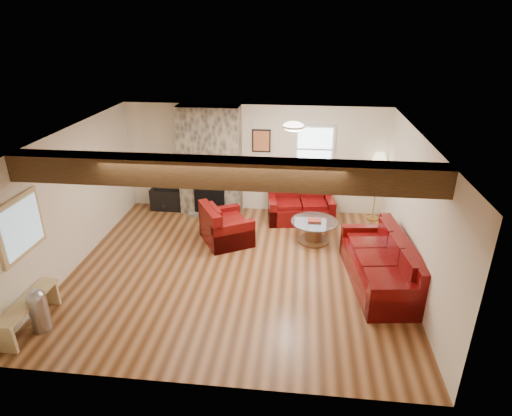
{
  "coord_description": "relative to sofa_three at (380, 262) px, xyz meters",
  "views": [
    {
      "loc": [
        1.07,
        -6.67,
        4.23
      ],
      "look_at": [
        0.28,
        0.4,
        1.07
      ],
      "focal_mm": 30.0,
      "sensor_mm": 36.0,
      "label": 1
    }
  ],
  "objects": [
    {
      "name": "room",
      "position": [
        -2.48,
        0.18,
        0.83
      ],
      "size": [
        8.0,
        8.0,
        8.0
      ],
      "color": "#552F16",
      "rests_on": "ground"
    },
    {
      "name": "oak_beam",
      "position": [
        -2.48,
        -1.07,
        1.89
      ],
      "size": [
        6.0,
        0.36,
        0.38
      ],
      "primitive_type": "cube",
      "color": "black",
      "rests_on": "room"
    },
    {
      "name": "chimney_breast",
      "position": [
        -3.48,
        2.67,
        0.8
      ],
      "size": [
        1.4,
        0.67,
        2.5
      ],
      "color": "#37312B",
      "rests_on": "floor"
    },
    {
      "name": "back_window",
      "position": [
        -1.13,
        2.89,
        1.13
      ],
      "size": [
        0.9,
        0.08,
        1.1
      ],
      "primitive_type": null,
      "color": "silver",
      "rests_on": "room"
    },
    {
      "name": "hatch_window",
      "position": [
        -5.44,
        -1.32,
        1.03
      ],
      "size": [
        0.08,
        1.0,
        0.9
      ],
      "primitive_type": null,
      "color": "tan",
      "rests_on": "room"
    },
    {
      "name": "ceiling_dome",
      "position": [
        -1.58,
        1.08,
        2.02
      ],
      "size": [
        0.4,
        0.4,
        0.18
      ],
      "primitive_type": null,
      "color": "white",
      "rests_on": "room"
    },
    {
      "name": "artwork_back",
      "position": [
        -2.33,
        2.89,
        1.28
      ],
      "size": [
        0.42,
        0.06,
        0.52
      ],
      "primitive_type": null,
      "color": "black",
      "rests_on": "room"
    },
    {
      "name": "artwork_right",
      "position": [
        0.48,
        0.48,
        1.33
      ],
      "size": [
        0.06,
        0.55,
        0.42
      ],
      "primitive_type": null,
      "color": "black",
      "rests_on": "room"
    },
    {
      "name": "sofa_three",
      "position": [
        0.0,
        0.0,
        0.0
      ],
      "size": [
        1.18,
        2.28,
        0.84
      ],
      "primitive_type": null,
      "rotation": [
        0.0,
        0.0,
        -1.45
      ],
      "color": "#420408",
      "rests_on": "floor"
    },
    {
      "name": "loveseat",
      "position": [
        -1.38,
        2.41,
        -0.04
      ],
      "size": [
        1.55,
        1.01,
        0.77
      ],
      "primitive_type": null,
      "rotation": [
        0.0,
        0.0,
        0.13
      ],
      "color": "#420408",
      "rests_on": "floor"
    },
    {
      "name": "armchair_red",
      "position": [
        -2.88,
        1.24,
        -0.02
      ],
      "size": [
        1.25,
        1.29,
        0.8
      ],
      "primitive_type": null,
      "rotation": [
        0.0,
        0.0,
        2.09
      ],
      "color": "#420408",
      "rests_on": "floor"
    },
    {
      "name": "coffee_table",
      "position": [
        -1.09,
        1.41,
        -0.19
      ],
      "size": [
        0.95,
        0.95,
        0.5
      ],
      "color": "#4C2B18",
      "rests_on": "floor"
    },
    {
      "name": "tv_cabinet",
      "position": [
        -4.43,
        2.71,
        -0.16
      ],
      "size": [
        1.04,
        0.42,
        0.52
      ],
      "primitive_type": "cube",
      "color": "black",
      "rests_on": "floor"
    },
    {
      "name": "television",
      "position": [
        -4.43,
        2.71,
        0.34
      ],
      "size": [
        0.86,
        0.11,
        0.49
      ],
      "primitive_type": "imported",
      "color": "black",
      "rests_on": "tv_cabinet"
    },
    {
      "name": "floor_lamp",
      "position": [
        0.28,
        2.65,
        0.92
      ],
      "size": [
        0.4,
        0.4,
        1.57
      ],
      "color": "tan",
      "rests_on": "floor"
    },
    {
      "name": "pine_bench",
      "position": [
        -5.31,
        -1.74,
        -0.19
      ],
      "size": [
        0.28,
        1.21,
        0.45
      ],
      "primitive_type": null,
      "color": "tan",
      "rests_on": "floor"
    },
    {
      "name": "pedal_bin",
      "position": [
        -5.13,
        -1.78,
        -0.08
      ],
      "size": [
        0.29,
        0.29,
        0.69
      ],
      "primitive_type": null,
      "rotation": [
        0.0,
        0.0,
        0.06
      ],
      "color": "#A3A3A8",
      "rests_on": "floor"
    },
    {
      "name": "coal_bucket",
      "position": [
        -2.93,
        2.3,
        -0.24
      ],
      "size": [
        0.38,
        0.38,
        0.36
      ],
      "primitive_type": null,
      "color": "slate",
      "rests_on": "floor"
    }
  ]
}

